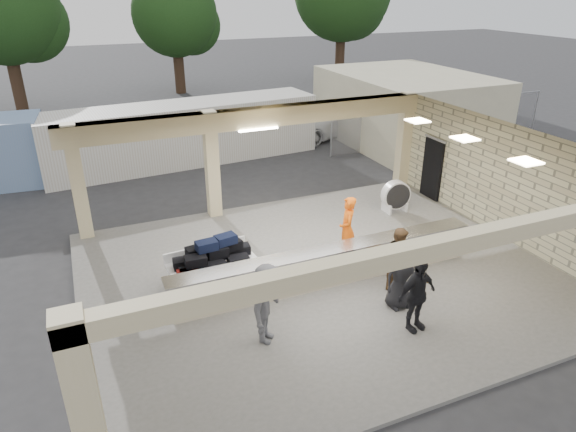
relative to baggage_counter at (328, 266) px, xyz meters
name	(u,v)px	position (x,y,z in m)	size (l,w,h in m)	color
ground	(319,276)	(0.00, 0.50, -0.59)	(120.00, 120.00, 0.00)	#2D2D30
pavilion	(317,219)	(0.21, 1.16, 0.76)	(12.01, 10.00, 3.55)	#615F5A
baggage_counter	(328,266)	(0.00, 0.00, 0.00)	(8.20, 0.58, 0.98)	beige
luggage_cart	(214,261)	(-2.69, 1.01, 0.21)	(2.33, 1.57, 1.29)	white
drum_fan	(396,195)	(4.11, 3.15, 0.08)	(0.99, 0.53, 1.07)	white
baggage_handler	(347,229)	(1.02, 0.90, 0.43)	(0.67, 0.37, 1.84)	#FE600D
passenger_a	(399,258)	(1.52, -0.83, 0.32)	(0.79, 0.34, 1.62)	brown
passenger_b	(417,295)	(0.87, -2.43, 0.38)	(1.02, 0.37, 1.73)	black
passenger_c	(267,304)	(-2.25, -1.55, 0.43)	(1.18, 0.41, 1.83)	#4A4A4F
passenger_d	(401,275)	(1.06, -1.57, 0.35)	(0.81, 0.33, 1.67)	black
car_white_a	(325,120)	(6.43, 12.86, 0.18)	(2.53, 5.33, 1.52)	white
car_white_b	(385,105)	(11.10, 14.66, 0.13)	(1.70, 4.55, 1.44)	white
car_dark	(329,112)	(7.59, 14.74, 0.08)	(1.41, 3.98, 1.33)	black
container_white	(185,133)	(-1.05, 11.37, 0.67)	(11.56, 2.31, 2.50)	silver
fence	(442,120)	(11.00, 9.50, 0.47)	(12.06, 0.06, 2.03)	gray
tree_left	(8,12)	(-7.68, 24.66, 5.00)	(6.60, 6.30, 9.00)	#382619
tree_mid	(179,17)	(2.32, 26.66, 4.38)	(6.00, 5.60, 8.00)	#382619
adjacent_building	(405,107)	(9.50, 10.50, 1.01)	(6.00, 8.00, 3.20)	beige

